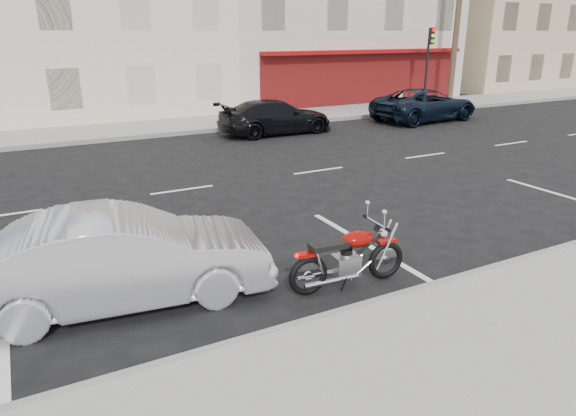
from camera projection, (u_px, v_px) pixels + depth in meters
name	position (u px, v px, depth m)	size (l,w,h in m)	color
ground	(255.00, 180.00, 13.75)	(120.00, 120.00, 0.00)	black
sidewalk_far	(32.00, 138.00, 18.76)	(80.00, 3.40, 0.15)	gray
curb_near	(106.00, 384.00, 5.66)	(80.00, 0.12, 0.16)	gray
curb_far	(34.00, 147.00, 17.34)	(80.00, 0.12, 0.16)	gray
bldg_far_east	(486.00, 6.00, 37.12)	(12.00, 12.00, 11.00)	tan
utility_pole	(458.00, 11.00, 26.27)	(1.80, 0.30, 9.00)	#422D1E
traffic_light	(429.00, 57.00, 25.87)	(0.26, 0.30, 3.80)	black
fire_hydrant	(400.00, 99.00, 26.01)	(0.20, 0.20, 0.72)	beige
motorcycle	(387.00, 252.00, 8.12)	(2.00, 0.66, 1.00)	black
sedan_silver	(123.00, 258.00, 7.32)	(1.47, 4.21, 1.39)	#B3B4BB
suv_far	(425.00, 105.00, 22.64)	(2.32, 5.02, 1.40)	black
car_far	(276.00, 117.00, 19.72)	(1.83, 4.50, 1.31)	black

